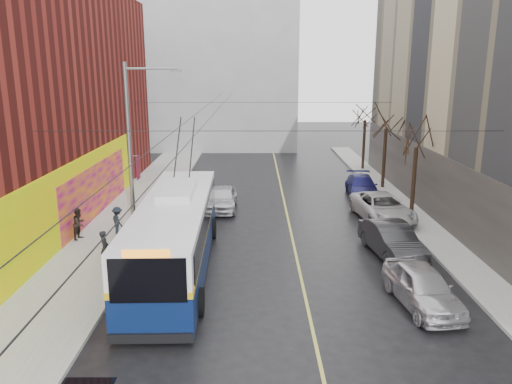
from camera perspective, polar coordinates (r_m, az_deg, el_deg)
ground at (r=15.62m, az=1.75°, el=-20.00°), size 140.00×140.00×0.00m
sidewalk_left at (r=27.45m, az=-16.11°, el=-4.95°), size 4.00×60.00×0.15m
sidewalk_right at (r=28.05m, az=19.69°, el=-4.82°), size 2.00×60.00×0.15m
lane_line at (r=28.38m, az=3.87°, el=-3.93°), size 0.12×50.00×0.01m
building_far at (r=58.19m, az=-5.78°, el=14.23°), size 20.50×12.10×18.00m
streetlight_pole at (r=23.94m, az=-13.86°, el=4.26°), size 2.65×0.60×9.00m
catenary_wires at (r=27.89m, az=-4.44°, el=8.86°), size 18.00×60.00×0.22m
tree_near at (r=30.68m, az=17.96°, el=6.30°), size 3.20×3.20×6.40m
tree_mid at (r=37.33m, az=14.72°, el=8.22°), size 3.20×3.20×6.68m
tree_far at (r=44.12m, az=12.41°, el=9.03°), size 3.20×3.20×6.57m
pigeons_flying at (r=22.16m, az=-8.13°, el=10.63°), size 3.47×1.72×2.75m
trolleybus at (r=22.11m, az=-9.22°, el=-4.69°), size 3.29×13.09×6.16m
parked_car_a at (r=20.00m, az=18.47°, el=-10.24°), size 2.33×4.66×1.53m
parked_car_b at (r=24.61m, az=15.26°, el=-5.33°), size 2.38×4.99×1.58m
parked_car_c at (r=30.11m, az=14.24°, el=-1.74°), size 3.22×5.86×1.56m
parked_car_d at (r=35.53m, az=12.00°, el=0.65°), size 2.32×5.00×1.41m
following_car at (r=31.50m, az=-3.84°, el=-0.71°), size 1.79×4.37×1.48m
pedestrian_a at (r=23.12m, az=-16.88°, el=-6.23°), size 0.51×0.67×1.65m
pedestrian_b at (r=27.19m, az=-19.55°, el=-3.43°), size 0.78×0.91×1.62m
pedestrian_c at (r=27.25m, az=-15.54°, el=-3.20°), size 1.04×1.12×1.52m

